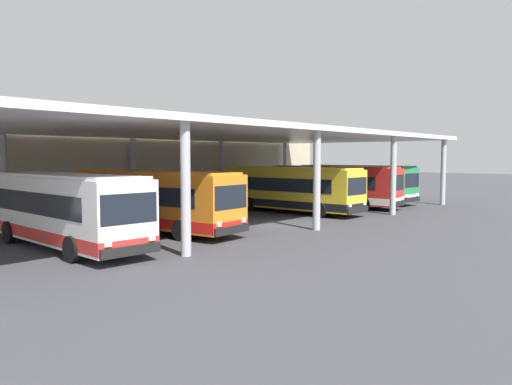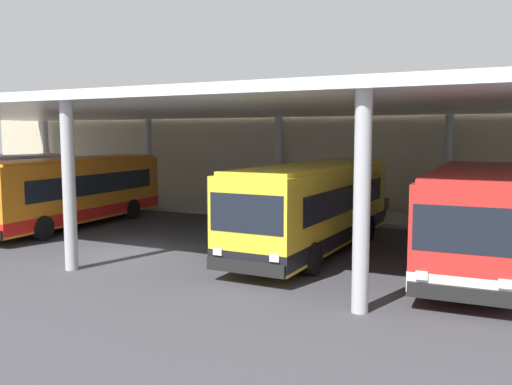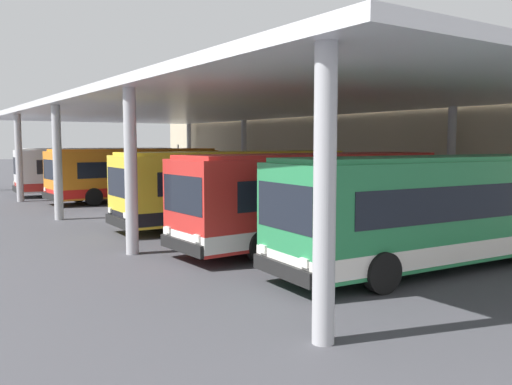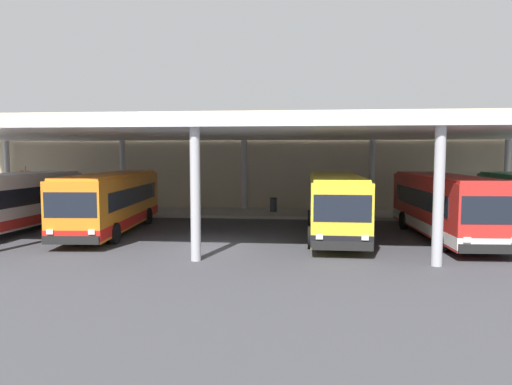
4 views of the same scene
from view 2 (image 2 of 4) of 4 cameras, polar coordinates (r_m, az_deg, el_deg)
The scene contains 10 objects.
ground_plane at distance 19.87m, azimuth -13.76°, elevation -6.34°, with size 200.00×200.00×0.00m, color #3D3D42.
platform_kerb at distance 29.66m, azimuth 1.01°, elevation -1.91°, with size 42.00×4.50×0.18m, color #A39E93.
station_building_facade at distance 32.35m, azimuth 3.50°, elevation 5.22°, with size 48.00×1.60×7.46m, color #C1B293.
canopy_shelter at distance 23.90m, azimuth -5.48°, elevation 8.64°, with size 40.00×17.00×5.55m.
bus_second_bay at distance 26.30m, azimuth -18.81°, elevation 0.18°, with size 3.26×10.68×3.17m.
bus_middle_bay at distance 19.63m, azimuth 6.19°, elevation -1.44°, with size 2.86×10.57×3.17m.
bus_far_bay at distance 18.42m, azimuth 22.04°, elevation -2.34°, with size 2.99×10.61×3.17m.
bench_waiting at distance 27.68m, azimuth 12.05°, elevation -1.42°, with size 1.80×0.45×0.92m.
trash_bin at distance 28.94m, azimuth 5.26°, elevation -0.96°, with size 0.52×0.52×0.98m.
banner_sign at distance 38.11m, azimuth -21.05°, elevation 2.32°, with size 0.70×0.12×3.20m.
Camera 2 is at (12.58, -14.80, 4.21)m, focal length 37.76 mm.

